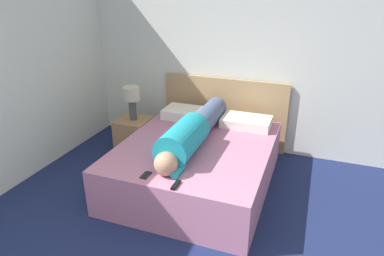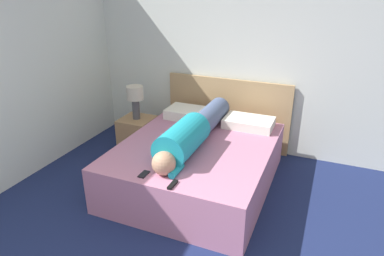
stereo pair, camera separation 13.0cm
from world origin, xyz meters
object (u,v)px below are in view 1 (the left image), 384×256
(cell_phone, at_px, (146,175))
(person_lying, at_px, (192,132))
(nightstand, at_px, (134,135))
(pillow_second, at_px, (246,122))
(tv_remote, at_px, (176,185))
(pillow_near_headboard, at_px, (188,114))
(table_lamp, at_px, (132,98))
(bed, at_px, (196,164))

(cell_phone, bearing_deg, person_lying, 77.60)
(nightstand, bearing_deg, cell_phone, -56.21)
(pillow_second, xyz_separation_m, cell_phone, (-0.62, -1.52, -0.05))
(nightstand, xyz_separation_m, tv_remote, (1.23, -1.41, 0.30))
(pillow_near_headboard, bearing_deg, person_lying, -65.91)
(nightstand, distance_m, table_lamp, 0.54)
(pillow_near_headboard, height_order, pillow_second, pillow_near_headboard)
(bed, distance_m, table_lamp, 1.33)
(pillow_near_headboard, xyz_separation_m, cell_phone, (0.16, -1.52, -0.06))
(bed, height_order, table_lamp, table_lamp)
(pillow_near_headboard, height_order, tv_remote, pillow_near_headboard)
(nightstand, relative_size, pillow_near_headboard, 0.73)
(bed, relative_size, person_lying, 1.10)
(pillow_near_headboard, relative_size, cell_phone, 4.85)
(person_lying, bearing_deg, table_lamp, 151.97)
(person_lying, distance_m, cell_phone, 0.80)
(person_lying, bearing_deg, pillow_near_headboard, 114.09)
(table_lamp, bearing_deg, tv_remote, -48.91)
(bed, relative_size, tv_remote, 12.87)
(pillow_near_headboard, bearing_deg, tv_remote, -72.73)
(table_lamp, relative_size, cell_phone, 3.52)
(pillow_near_headboard, distance_m, cell_phone, 1.53)
(bed, height_order, pillow_second, pillow_second)
(person_lying, xyz_separation_m, tv_remote, (0.16, -0.84, -0.14))
(person_lying, relative_size, pillow_near_headboard, 2.78)
(pillow_second, bearing_deg, nightstand, -173.39)
(nightstand, xyz_separation_m, pillow_second, (1.52, 0.18, 0.34))
(person_lying, distance_m, pillow_second, 0.87)
(tv_remote, distance_m, cell_phone, 0.34)
(nightstand, relative_size, person_lying, 0.26)
(bed, height_order, cell_phone, cell_phone)
(pillow_near_headboard, xyz_separation_m, tv_remote, (0.49, -1.58, -0.05))
(table_lamp, bearing_deg, person_lying, -28.03)
(nightstand, distance_m, pillow_near_headboard, 0.83)
(bed, height_order, tv_remote, tv_remote)
(tv_remote, bearing_deg, nightstand, 131.09)
(nightstand, distance_m, cell_phone, 1.64)
(person_lying, relative_size, tv_remote, 11.69)
(bed, bearing_deg, cell_phone, -104.55)
(pillow_near_headboard, xyz_separation_m, pillow_second, (0.78, 0.00, -0.01))
(table_lamp, height_order, pillow_second, table_lamp)
(cell_phone, bearing_deg, nightstand, 123.79)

